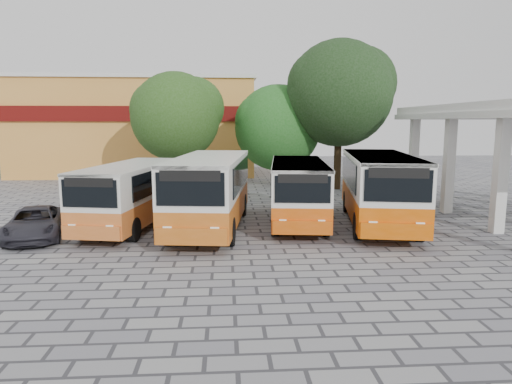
{
  "coord_description": "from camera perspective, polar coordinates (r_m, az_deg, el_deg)",
  "views": [
    {
      "loc": [
        -3.31,
        -15.9,
        4.53
      ],
      "look_at": [
        -1.99,
        3.87,
        1.5
      ],
      "focal_mm": 32.0,
      "sensor_mm": 36.0,
      "label": 1
    }
  ],
  "objects": [
    {
      "name": "ground",
      "position": [
        16.86,
        7.71,
        -6.97
      ],
      "size": [
        90.0,
        90.0,
        0.0
      ],
      "primitive_type": "plane",
      "color": "slate",
      "rests_on": "ground"
    },
    {
      "name": "shophouse_block",
      "position": [
        42.59,
        -14.35,
        7.94
      ],
      "size": [
        20.4,
        10.4,
        8.3
      ],
      "color": "gold",
      "rests_on": "ground"
    },
    {
      "name": "bus_far_left",
      "position": [
        20.52,
        -15.29,
        0.13
      ],
      "size": [
        3.66,
        7.92,
        2.73
      ],
      "rotation": [
        0.0,
        0.0,
        -0.19
      ],
      "color": "#C86324",
      "rests_on": "ground"
    },
    {
      "name": "bus_centre_left",
      "position": [
        19.52,
        -5.74,
        0.61
      ],
      "size": [
        3.63,
        8.88,
        3.11
      ],
      "rotation": [
        0.0,
        0.0,
        -0.12
      ],
      "color": "#BC5A14",
      "rests_on": "ground"
    },
    {
      "name": "bus_centre_right",
      "position": [
        20.72,
        5.3,
        0.55
      ],
      "size": [
        3.23,
        7.94,
        2.78
      ],
      "rotation": [
        0.0,
        0.0,
        -0.12
      ],
      "color": "#CB4D08",
      "rests_on": "ground"
    },
    {
      "name": "bus_far_right",
      "position": [
        20.87,
        15.15,
        0.9
      ],
      "size": [
        4.17,
        9.04,
        3.12
      ],
      "rotation": [
        0.0,
        0.0,
        -0.18
      ],
      "color": "#D05102",
      "rests_on": "ground"
    },
    {
      "name": "tree_left",
      "position": [
        31.08,
        -9.89,
        9.63
      ],
      "size": [
        6.17,
        5.88,
        7.84
      ],
      "color": "#3D2F1B",
      "rests_on": "ground"
    },
    {
      "name": "tree_middle",
      "position": [
        32.59,
        2.86,
        8.38
      ],
      "size": [
        6.35,
        6.05,
        7.17
      ],
      "color": "#2F2012",
      "rests_on": "ground"
    },
    {
      "name": "tree_right",
      "position": [
        31.67,
        10.53,
        12.44
      ],
      "size": [
        7.44,
        7.09,
        9.99
      ],
      "color": "#302212",
      "rests_on": "ground"
    },
    {
      "name": "parked_car",
      "position": [
        20.0,
        -25.86,
        -3.51
      ],
      "size": [
        2.96,
        4.69,
        1.21
      ],
      "primitive_type": "imported",
      "rotation": [
        0.0,
        0.0,
        0.24
      ],
      "color": "#282730",
      "rests_on": "ground"
    }
  ]
}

